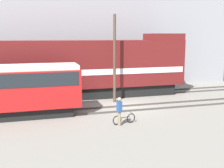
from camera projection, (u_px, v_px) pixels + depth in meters
name	position (u px, v px, depth m)	size (l,w,h in m)	color
ground_plane	(127.00, 107.00, 21.92)	(120.00, 120.00, 0.00)	gray
track_near	(130.00, 108.00, 21.23)	(60.00, 1.50, 0.14)	#47423D
track_far	(112.00, 95.00, 25.96)	(60.00, 1.51, 0.14)	#47423D
building_backdrop	(95.00, 20.00, 31.42)	(30.37, 6.00, 14.52)	#99999E
freight_locomotive	(77.00, 68.00, 24.64)	(19.79, 3.04, 5.67)	black
streetcar	(11.00, 88.00, 18.61)	(9.04, 2.54, 3.54)	black
bicycle	(124.00, 119.00, 17.58)	(1.58, 0.50, 0.67)	black
person	(119.00, 108.00, 17.13)	(0.29, 0.40, 1.77)	#8C7A5B
utility_pole_left	(115.00, 59.00, 22.86)	(0.23, 0.23, 7.17)	#4C3D2D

